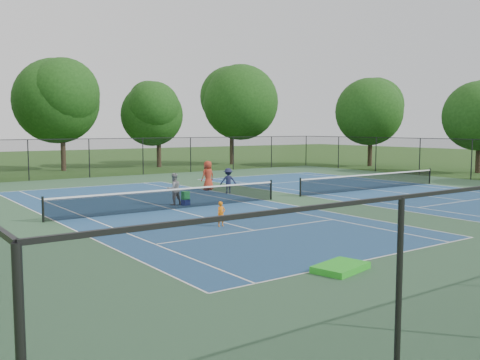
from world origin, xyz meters
TOP-DOWN VIEW (x-y plane):
  - ground at (0.00, 0.00)m, footprint 140.00×140.00m
  - court_pad at (0.00, 0.00)m, footprint 36.00×36.00m
  - tennis_court_left at (-7.00, 0.00)m, footprint 12.00×23.83m
  - tennis_court_right at (7.00, 0.00)m, footprint 12.00×23.83m
  - perimeter_fence at (0.00, 0.00)m, footprint 36.08×36.08m
  - tree_back_b at (-4.00, 26.00)m, footprint 7.60×7.60m
  - tree_back_c at (5.00, 25.00)m, footprint 6.00×6.00m
  - tree_back_d at (13.00, 24.00)m, footprint 7.80×7.80m
  - tree_side_e at (23.00, 14.00)m, footprint 6.60×6.60m
  - tree_side_f at (24.00, 3.00)m, footprint 5.80×5.80m
  - child_player at (-7.54, -4.96)m, footprint 0.37×0.25m
  - instructor at (-6.25, 1.26)m, footprint 0.80×0.63m
  - bystander_b at (-1.40, 3.54)m, footprint 1.11×0.96m
  - bystander_c at (-1.49, 5.64)m, footprint 0.95×0.68m
  - ball_crate at (-5.83, 0.83)m, footprint 0.44×0.38m
  - ball_hopper at (-5.83, 0.83)m, footprint 0.37×0.31m
  - green_tarp at (-8.51, -12.25)m, footprint 1.72×1.31m

SIDE VIEW (x-z plane):
  - ground at x=0.00m, z-range 0.00..0.00m
  - court_pad at x=0.00m, z-range 0.00..0.01m
  - green_tarp at x=-8.51m, z-range 0.01..0.18m
  - tennis_court_left at x=-7.00m, z-range -0.44..0.63m
  - tennis_court_right at x=7.00m, z-range -0.44..0.63m
  - ball_crate at x=-5.83m, z-range 0.00..0.30m
  - child_player at x=-7.54m, z-range 0.00..0.99m
  - ball_hopper at x=-5.83m, z-range 0.30..0.70m
  - bystander_b at x=-1.40m, z-range 0.00..1.50m
  - instructor at x=-6.25m, z-range 0.00..1.60m
  - bystander_c at x=-1.49m, z-range 0.00..1.82m
  - perimeter_fence at x=0.00m, z-range 0.09..3.11m
  - tree_side_f at x=24.00m, z-range 1.19..9.31m
  - tree_back_c at x=5.00m, z-range 1.28..9.68m
  - tree_side_e at x=23.00m, z-range 1.37..10.25m
  - tree_back_b at x=-4.00m, z-range 1.58..11.61m
  - tree_back_d at x=13.00m, z-range 1.64..12.01m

